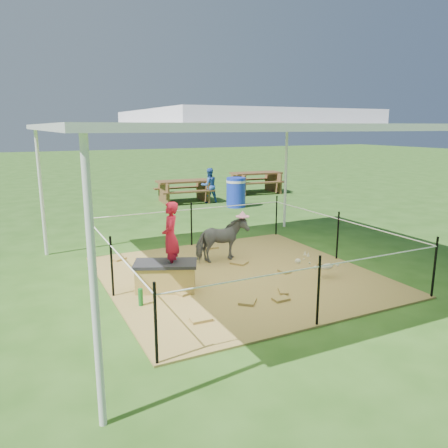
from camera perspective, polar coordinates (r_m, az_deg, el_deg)
name	(u,v)px	position (r m, az deg, el deg)	size (l,w,h in m)	color
ground	(239,276)	(7.95, 1.92, -6.84)	(90.00, 90.00, 0.00)	#2D5919
hay_patch	(239,275)	(7.95, 1.92, -6.74)	(4.60, 4.60, 0.03)	brown
canopy_tent	(240,124)	(7.50, 2.08, 12.94)	(6.30, 6.30, 2.90)	silver
rope_fence	(239,242)	(7.76, 1.96, -2.36)	(4.54, 4.54, 1.00)	black
straw_bale	(166,277)	(7.23, -7.61, -6.94)	(0.95, 0.47, 0.42)	#A78F3C
dark_cloth	(165,264)	(7.16, -7.66, -5.16)	(1.01, 0.53, 0.05)	black
woman	(170,231)	(7.05, -7.02, -0.86)	(0.41, 0.27, 1.13)	red
green_bottle	(141,297)	(6.71, -10.84, -9.37)	(0.07, 0.07, 0.26)	#197125
pony	(222,240)	(8.59, -0.30, -2.10)	(0.47, 1.03, 0.87)	#535358
pink_hat	(222,215)	(8.48, -0.30, 1.16)	(0.27, 0.27, 0.13)	pink
foal	(327,265)	(7.95, 13.31, -5.26)	(0.81, 0.45, 0.45)	beige
trash_barrel	(236,192)	(14.64, 1.58, 4.15)	(0.64, 0.64, 0.99)	#1B36CC
picnic_table_near	(184,191)	(15.66, -5.29, 4.28)	(1.88, 1.35, 0.78)	brown
picnic_table_far	(256,183)	(17.87, 4.19, 5.42)	(2.01, 1.45, 0.84)	#53361C
distant_person	(209,186)	(15.44, -1.96, 5.05)	(0.60, 0.47, 1.23)	blue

